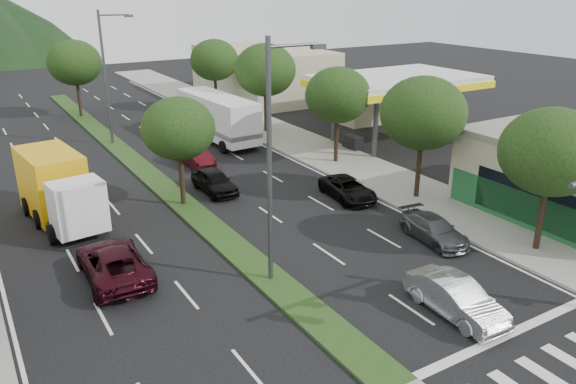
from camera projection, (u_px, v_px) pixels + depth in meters
sidewalk_right at (303, 144)px, 43.36m from camera, size 5.00×90.00×0.15m
median at (132, 159)px, 39.70m from camera, size 1.60×56.00×0.12m
gas_canopy at (397, 83)px, 42.51m from camera, size 12.20×8.20×5.25m
bldg_right_far at (263, 73)px, 61.10m from camera, size 10.00×16.00×5.20m
tree_r_a at (552, 152)px, 24.63m from camera, size 4.60×4.60×6.63m
tree_r_b at (423, 113)px, 30.96m from camera, size 4.80×4.80×6.94m
tree_r_c at (338, 95)px, 37.48m from camera, size 4.40×4.40×6.48m
tree_r_d at (265, 70)px, 45.34m from camera, size 5.00×5.00×7.17m
tree_r_e at (214, 60)px, 53.46m from camera, size 4.60×4.60×6.71m
tree_med_near at (178, 129)px, 30.16m from camera, size 4.00×4.00×6.02m
tree_med_far at (74, 63)px, 50.80m from camera, size 4.80×4.80×6.94m
streetlight_near at (274, 153)px, 21.84m from camera, size 2.60×0.25×10.00m
streetlight_mid at (108, 72)px, 41.88m from camera, size 2.60×0.25×10.00m
sedan_silver at (456, 298)px, 21.01m from camera, size 1.64×4.34×1.41m
suv_maroon at (114, 262)px, 23.63m from camera, size 2.60×5.35×1.47m
car_queue_a at (214, 181)px, 33.46m from camera, size 1.69×4.09×1.39m
car_queue_b at (434, 229)px, 27.15m from camera, size 2.11×4.26×1.19m
car_queue_c at (194, 155)px, 38.65m from camera, size 1.62×4.24×1.38m
car_queue_d at (348, 189)px, 32.49m from camera, size 2.53×4.53×1.20m
box_truck at (58, 190)px, 29.16m from camera, size 3.46×7.45×3.55m
motorhome at (217, 117)px, 44.04m from camera, size 3.35×9.47×3.59m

